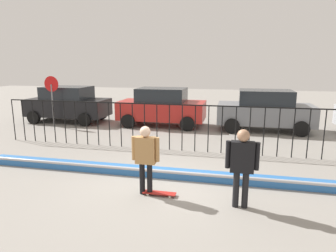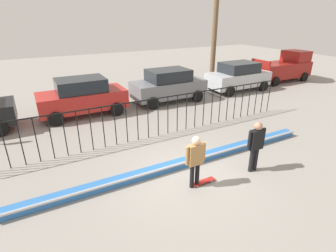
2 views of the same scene
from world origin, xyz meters
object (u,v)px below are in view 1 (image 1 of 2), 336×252
skateboard (159,193)px  parked_car_red (162,107)px  skateboarder (146,154)px  parked_car_black (68,104)px  stop_sign (52,94)px  parked_car_gray (265,110)px  camera_operator (242,161)px

skateboard → parked_car_red: size_ratio=0.19×
skateboard → parked_car_red: parked_car_red is taller
skateboarder → parked_car_black: parked_car_black is taller
skateboard → parked_car_red: (-1.92, 7.98, 0.91)m
parked_car_black → stop_sign: (-0.05, -1.28, 0.64)m
parked_car_red → stop_sign: bearing=-165.0°
parked_car_gray → stop_sign: 10.32m
parked_car_red → stop_sign: stop_sign is taller
parked_car_black → stop_sign: size_ratio=1.72×
camera_operator → stop_sign: stop_sign is taller
skateboarder → parked_car_gray: parked_car_gray is taller
parked_car_red → stop_sign: size_ratio=1.72×
skateboarder → stop_sign: bearing=128.9°
skateboarder → stop_sign: stop_sign is taller
skateboard → stop_sign: 9.85m
camera_operator → stop_sign: size_ratio=0.70×
parked_car_red → stop_sign: 5.46m
skateboarder → skateboard: bearing=-8.9°
skateboarder → camera_operator: camera_operator is taller
parked_car_black → parked_car_gray: same height
skateboard → stop_sign: size_ratio=0.32×
skateboard → parked_car_gray: (3.05, 7.94, 0.91)m
stop_sign → parked_car_black: bearing=87.9°
camera_operator → stop_sign: 11.29m
stop_sign → parked_car_red: bearing=14.9°
parked_car_black → skateboarder: bearing=-46.3°
camera_operator → parked_car_gray: parked_car_gray is taller
parked_car_black → stop_sign: stop_sign is taller
skateboarder → parked_car_red: bearing=94.1°
parked_car_red → skateboarder: bearing=-78.6°
stop_sign → parked_car_gray: bearing=7.5°
skateboard → parked_car_gray: size_ratio=0.19×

